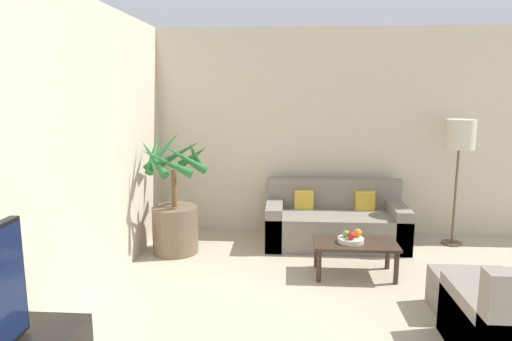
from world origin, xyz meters
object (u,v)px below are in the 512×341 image
potted_palm (175,212)px  orange_fruit (358,233)px  apple_red (351,236)px  sofa_loveseat (335,223)px  ottoman (472,293)px  floor_lamp (460,139)px  apple_green (346,234)px  coffee_table (355,247)px  fruit_bowl (351,240)px

potted_palm → orange_fruit: size_ratio=17.17×
potted_palm → apple_red: potted_palm is taller
sofa_loveseat → potted_palm: bearing=-167.2°
apple_red → ottoman: bearing=-35.7°
floor_lamp → apple_green: (-1.46, -1.07, -0.87)m
floor_lamp → potted_palm: bearing=-171.3°
floor_lamp → apple_red: floor_lamp is taller
apple_green → coffee_table: bearing=0.9°
sofa_loveseat → fruit_bowl: size_ratio=6.41×
orange_fruit → coffee_table: bearing=-138.9°
potted_palm → ottoman: (2.91, -1.30, -0.31)m
coffee_table → apple_green: bearing=-179.1°
sofa_loveseat → apple_green: sofa_loveseat is taller
coffee_table → apple_red: bearing=-126.0°
sofa_loveseat → floor_lamp: floor_lamp is taller
potted_palm → orange_fruit: (2.04, -0.53, -0.03)m
potted_palm → ottoman: potted_palm is taller
fruit_bowl → apple_red: size_ratio=3.29×
potted_palm → ottoman: bearing=-24.1°
sofa_loveseat → orange_fruit: bearing=-82.2°
potted_palm → sofa_loveseat: bearing=12.8°
coffee_table → floor_lamp: bearing=38.1°
floor_lamp → orange_fruit: bearing=-142.0°
coffee_table → fruit_bowl: (-0.05, -0.02, 0.08)m
ottoman → apple_red: bearing=144.3°
sofa_loveseat → orange_fruit: sofa_loveseat is taller
ottoman → apple_green: bearing=142.8°
potted_palm → floor_lamp: bearing=8.7°
sofa_loveseat → orange_fruit: 0.99m
apple_green → ottoman: (0.99, -0.75, -0.27)m
potted_palm → fruit_bowl: size_ratio=5.45×
coffee_table → ottoman: (0.89, -0.75, -0.13)m
sofa_loveseat → coffee_table: 0.99m
fruit_bowl → ottoman: fruit_bowl is taller
floor_lamp → coffee_table: bearing=-141.9°
potted_palm → orange_fruit: bearing=-14.5°
potted_palm → coffee_table: (2.02, -0.55, -0.18)m
floor_lamp → fruit_bowl: bearing=-142.5°
ottoman → sofa_loveseat: bearing=119.9°
sofa_loveseat → ottoman: 2.01m
coffee_table → ottoman: 1.18m
ottoman → fruit_bowl: bearing=142.0°
sofa_loveseat → ottoman: bearing=-60.1°
apple_green → ottoman: size_ratio=0.11×
potted_palm → apple_green: 2.00m
floor_lamp → apple_green: 2.01m
fruit_bowl → orange_fruit: (0.07, 0.04, 0.07)m
sofa_loveseat → fruit_bowl: (0.06, -1.00, 0.12)m
apple_red → orange_fruit: bearing=50.6°
floor_lamp → apple_red: bearing=-141.2°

